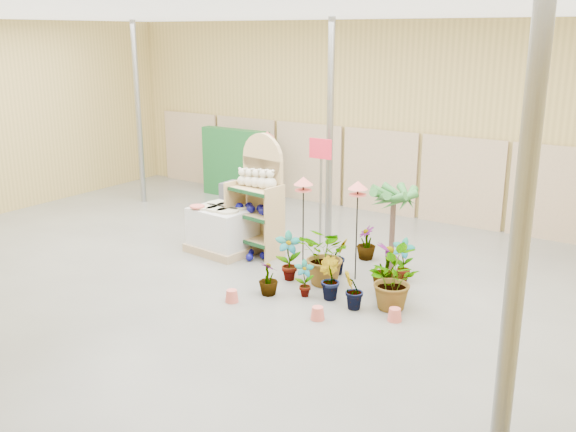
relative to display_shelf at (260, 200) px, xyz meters
The scene contains 24 objects.
room 1.66m from the display_shelf, 57.81° to the right, with size 15.20×12.10×4.70m.
display_shelf is the anchor object (origin of this frame).
teddy_bears 0.43m from the display_shelf, 71.76° to the right, with size 0.88×0.24×0.39m.
gazing_balls_shelf 0.20m from the display_shelf, 90.00° to the right, with size 0.87×0.30×0.17m.
gazing_balls_floor 1.09m from the display_shelf, 83.35° to the right, with size 0.63×0.39×0.15m.
pallet_stack 0.97m from the display_shelf, 151.04° to the right, with size 1.36×1.17×0.93m.
charcoal_planters 2.09m from the display_shelf, 144.94° to the left, with size 0.80×0.50×1.00m.
trellis_stock 4.55m from the display_shelf, 134.00° to the left, with size 2.00×0.30×1.80m, color #175423.
offer_sign 1.37m from the display_shelf, 54.69° to the left, with size 0.50×0.08×2.20m.
bird_table_front 1.56m from the display_shelf, 22.03° to the right, with size 0.34×0.34×1.80m.
bird_table_right 2.34m from the display_shelf, ahead, with size 0.34×0.34×1.78m.
bird_table_back 2.89m from the display_shelf, 122.15° to the left, with size 0.34×0.34×2.00m.
palm 2.64m from the display_shelf, 12.32° to the left, with size 0.70×0.70×1.66m.
potted_plant_0 1.71m from the display_shelf, 35.91° to the right, with size 0.46×0.31×0.88m, color #2B682A.
potted_plant_1 2.70m from the display_shelf, 28.63° to the right, with size 0.38×0.31×0.69m, color #2B682A.
potted_plant_2 2.15m from the display_shelf, 20.54° to the right, with size 0.95×0.82×1.06m, color #2B682A.
potted_plant_3 3.12m from the display_shelf, 10.56° to the right, with size 0.49×0.49×0.88m, color #2B682A.
potted_plant_4 3.06m from the display_shelf, ahead, with size 0.41×0.27×0.77m, color #2B682A.
potted_plant_5 2.01m from the display_shelf, ahead, with size 0.37×0.30×0.67m, color #2B682A.
potted_plant_7 2.29m from the display_shelf, 50.55° to the right, with size 0.33×0.33×0.58m, color #2B682A.
potted_plant_8 2.49m from the display_shelf, 36.27° to the right, with size 0.33×0.22×0.62m, color #2B682A.
potted_plant_9 3.24m from the display_shelf, 26.78° to the right, with size 0.36×0.29×0.65m, color #2B682A.
potted_plant_10 3.48m from the display_shelf, 17.66° to the right, with size 0.87×0.76×0.97m, color #2B682A.
potted_plant_11 2.22m from the display_shelf, 22.70° to the left, with size 0.37×0.37×0.66m, color #2B682A.
Camera 1 is at (6.47, -7.81, 4.21)m, focal length 40.00 mm.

